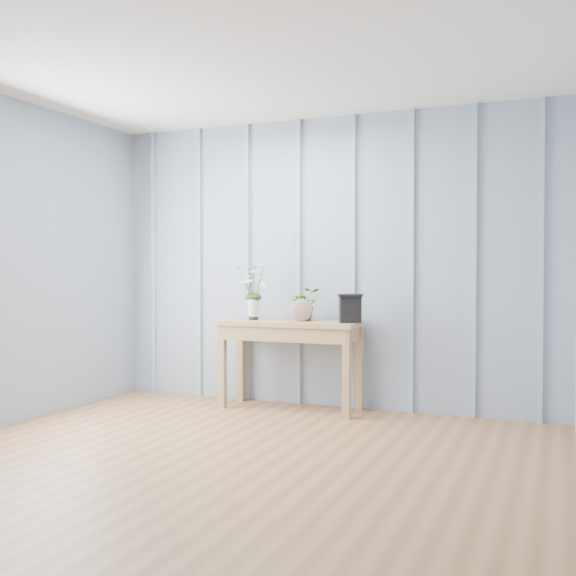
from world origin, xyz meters
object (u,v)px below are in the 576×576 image
at_px(sideboard, 290,334).
at_px(daisy_vase, 253,283).
at_px(felt_disc_vessel, 302,310).
at_px(carved_box, 350,308).

bearing_deg(sideboard, daisy_vase, -177.38).
xyz_separation_m(sideboard, daisy_vase, (-0.34, -0.02, 0.43)).
distance_m(sideboard, felt_disc_vessel, 0.24).
relative_size(sideboard, daisy_vase, 2.34).
height_order(felt_disc_vessel, carved_box, carved_box).
height_order(sideboard, carved_box, carved_box).
bearing_deg(carved_box, sideboard, 179.34).
xyz_separation_m(sideboard, carved_box, (0.53, -0.01, 0.24)).
height_order(daisy_vase, carved_box, daisy_vase).
height_order(sideboard, daisy_vase, daisy_vase).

